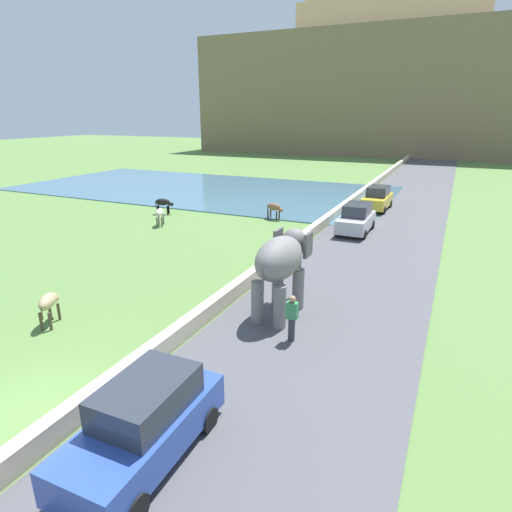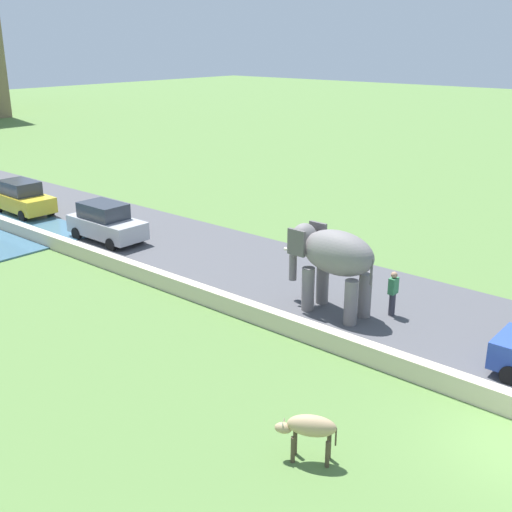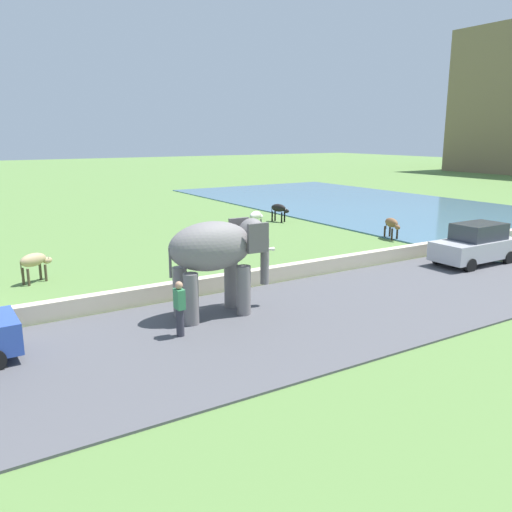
# 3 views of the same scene
# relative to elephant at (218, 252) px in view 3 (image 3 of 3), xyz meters

# --- Properties ---
(road_surface) EXTENTS (7.00, 120.00, 0.06)m
(road_surface) POSITION_rel_elephant_xyz_m (1.57, 12.23, -2.01)
(road_surface) COLOR #4C4C51
(road_surface) RESTS_ON ground
(barrier_wall) EXTENTS (0.40, 110.00, 0.62)m
(barrier_wall) POSITION_rel_elephant_xyz_m (-2.23, 10.23, -1.72)
(barrier_wall) COLOR beige
(barrier_wall) RESTS_ON ground
(lake) EXTENTS (36.00, 18.00, 0.08)m
(lake) POSITION_rel_elephant_xyz_m (-17.43, 22.51, -2.00)
(lake) COLOR #426B84
(lake) RESTS_ON ground
(elephant) EXTENTS (1.46, 3.47, 2.99)m
(elephant) POSITION_rel_elephant_xyz_m (0.00, 0.00, 0.00)
(elephant) COLOR slate
(elephant) RESTS_ON ground
(person_beside_elephant) EXTENTS (0.36, 0.22, 1.63)m
(person_beside_elephant) POSITION_rel_elephant_xyz_m (1.08, -1.78, -1.16)
(person_beside_elephant) COLOR #33333D
(person_beside_elephant) RESTS_ON ground
(car_silver) EXTENTS (1.80, 4.00, 1.80)m
(car_silver) POSITION_rel_elephant_xyz_m (-0.01, 12.51, -1.14)
(car_silver) COLOR #B7B7BC
(car_silver) RESTS_ON ground
(cow_black) EXTENTS (1.42, 0.77, 1.15)m
(cow_black) POSITION_rel_elephant_xyz_m (-13.98, 11.78, -1.20)
(cow_black) COLOR black
(cow_black) RESTS_ON ground
(cow_brown) EXTENTS (1.42, 0.73, 1.15)m
(cow_brown) POSITION_rel_elephant_xyz_m (-5.95, 13.63, -1.20)
(cow_brown) COLOR brown
(cow_brown) RESTS_ON ground
(cow_white) EXTENTS (0.97, 1.37, 1.15)m
(cow_white) POSITION_rel_elephant_xyz_m (-12.09, 8.85, -1.20)
(cow_white) COLOR silver
(cow_white) RESTS_ON ground
(cow_tan) EXTENTS (0.95, 1.38, 1.15)m
(cow_tan) POSITION_rel_elephant_xyz_m (-7.00, -4.18, -1.20)
(cow_tan) COLOR tan
(cow_tan) RESTS_ON ground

